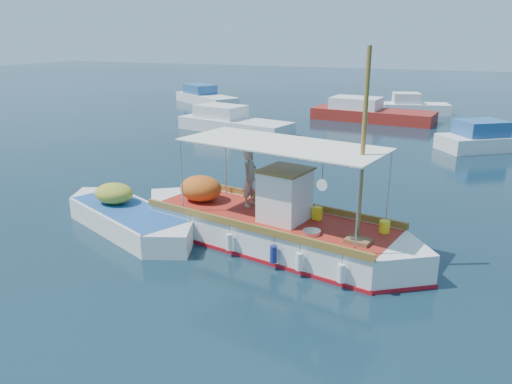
% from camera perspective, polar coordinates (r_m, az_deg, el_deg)
% --- Properties ---
extents(ground, '(160.00, 160.00, 0.00)m').
position_cam_1_polar(ground, '(14.67, 1.90, -6.44)').
color(ground, black).
rests_on(ground, ground).
extents(fishing_caique, '(9.53, 3.96, 5.92)m').
position_cam_1_polar(fishing_caique, '(14.78, 1.43, -4.04)').
color(fishing_caique, white).
rests_on(fishing_caique, ground).
extents(dinghy, '(5.82, 3.49, 1.55)m').
position_cam_1_polar(dinghy, '(16.48, -14.52, -3.03)').
color(dinghy, white).
rests_on(dinghy, ground).
extents(bg_boat_nw, '(7.90, 3.95, 1.80)m').
position_cam_1_polar(bg_boat_nw, '(32.14, -2.78, 7.80)').
color(bg_boat_nw, silver).
rests_on(bg_boat_nw, ground).
extents(bg_boat_n, '(8.76, 3.63, 1.80)m').
position_cam_1_polar(bg_boat_n, '(37.13, 12.80, 8.73)').
color(bg_boat_n, maroon).
rests_on(bg_boat_n, ground).
extents(bg_boat_ne, '(6.04, 5.23, 1.80)m').
position_cam_1_polar(bg_boat_ne, '(29.82, 25.25, 5.36)').
color(bg_boat_ne, silver).
rests_on(bg_boat_ne, ground).
extents(bg_boat_far_w, '(7.52, 5.97, 1.80)m').
position_cam_1_polar(bg_boat_far_w, '(45.56, -5.87, 10.65)').
color(bg_boat_far_w, silver).
rests_on(bg_boat_far_w, ground).
extents(bg_boat_far_n, '(5.34, 3.23, 1.80)m').
position_cam_1_polar(bg_boat_far_n, '(41.25, 17.55, 9.21)').
color(bg_boat_far_n, silver).
rests_on(bg_boat_far_n, ground).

